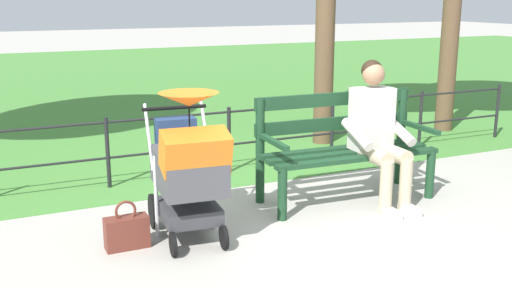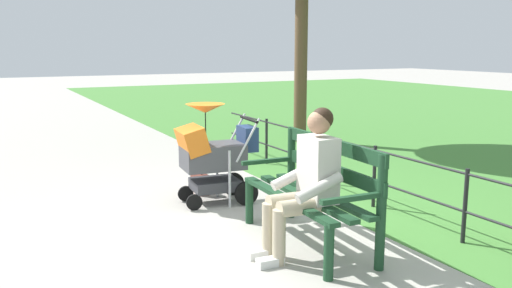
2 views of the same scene
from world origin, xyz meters
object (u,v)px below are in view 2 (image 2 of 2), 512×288
object	(u,v)px
park_bench	(315,187)
handbag	(200,183)
person_on_bench	(307,178)
stroller	(212,152)

from	to	relation	value
park_bench	handbag	distance (m)	2.13
person_on_bench	stroller	distance (m)	1.81
stroller	handbag	distance (m)	0.67
park_bench	stroller	bearing A→B (deg)	12.00
person_on_bench	stroller	bearing A→B (deg)	3.66
person_on_bench	handbag	world-z (taller)	person_on_bench
handbag	park_bench	bearing A→B (deg)	-171.64
park_bench	person_on_bench	xyz separation A→B (m)	(-0.21, 0.22, 0.15)
park_bench	stroller	size ratio (longest dim) A/B	1.41
park_bench	person_on_bench	world-z (taller)	person_on_bench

